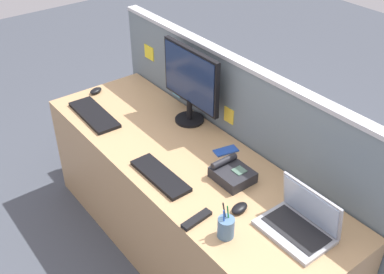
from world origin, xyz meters
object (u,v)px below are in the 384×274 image
(laptop, at_px, (301,221))
(desk_phone, at_px, (232,174))
(cell_phone_blue_case, at_px, (226,151))
(desktop_monitor, at_px, (190,81))
(keyboard_main, at_px, (94,115))
(computer_mouse_left_hand, at_px, (96,91))
(keyboard_spare, at_px, (160,176))
(pen_cup, at_px, (226,227))
(computer_mouse_right_hand, at_px, (239,208))
(tv_remote, at_px, (197,219))

(laptop, height_order, desk_phone, laptop)
(laptop, relative_size, cell_phone_blue_case, 2.42)
(desktop_monitor, xyz_separation_m, keyboard_main, (-0.42, -0.47, -0.27))
(computer_mouse_left_hand, bearing_deg, desktop_monitor, 3.67)
(keyboard_spare, height_order, pen_cup, pen_cup)
(laptop, distance_m, computer_mouse_right_hand, 0.30)
(desktop_monitor, bearing_deg, pen_cup, -28.40)
(computer_mouse_left_hand, bearing_deg, pen_cup, -26.52)
(keyboard_spare, relative_size, pen_cup, 2.14)
(keyboard_main, distance_m, pen_cup, 1.32)
(pen_cup, height_order, cell_phone_blue_case, pen_cup)
(laptop, xyz_separation_m, desk_phone, (-0.48, -0.00, -0.02))
(computer_mouse_left_hand, distance_m, tv_remote, 1.45)
(laptop, height_order, keyboard_spare, laptop)
(keyboard_spare, bearing_deg, keyboard_main, 178.01)
(desktop_monitor, bearing_deg, computer_mouse_right_hand, -21.53)
(tv_remote, bearing_deg, pen_cup, 11.02)
(laptop, bearing_deg, computer_mouse_right_hand, -153.03)
(keyboard_spare, relative_size, cell_phone_blue_case, 2.84)
(desktop_monitor, bearing_deg, keyboard_main, -132.08)
(desktop_monitor, relative_size, computer_mouse_left_hand, 5.02)
(laptop, xyz_separation_m, computer_mouse_right_hand, (-0.27, -0.14, -0.04))
(desk_phone, height_order, tv_remote, desk_phone)
(pen_cup, bearing_deg, computer_mouse_left_hand, 173.63)
(laptop, relative_size, keyboard_spare, 0.85)
(desktop_monitor, height_order, cell_phone_blue_case, desktop_monitor)
(computer_mouse_left_hand, height_order, cell_phone_blue_case, computer_mouse_left_hand)
(cell_phone_blue_case, bearing_deg, tv_remote, -42.22)
(tv_remote, bearing_deg, computer_mouse_left_hand, 165.34)
(computer_mouse_right_hand, distance_m, tv_remote, 0.22)
(laptop, bearing_deg, computer_mouse_left_hand, -176.02)
(desktop_monitor, height_order, keyboard_spare, desktop_monitor)
(keyboard_spare, bearing_deg, pen_cup, -0.96)
(tv_remote, bearing_deg, desk_phone, 105.69)
(keyboard_main, height_order, computer_mouse_left_hand, computer_mouse_left_hand)
(keyboard_spare, xyz_separation_m, tv_remote, (0.38, -0.05, -0.00))
(laptop, bearing_deg, desk_phone, -179.71)
(desktop_monitor, xyz_separation_m, keyboard_spare, (0.36, -0.48, -0.27))
(keyboard_spare, height_order, computer_mouse_right_hand, computer_mouse_right_hand)
(pen_cup, bearing_deg, laptop, 58.49)
(computer_mouse_right_hand, bearing_deg, computer_mouse_left_hand, 170.44)
(desk_phone, height_order, keyboard_main, desk_phone)
(keyboard_main, relative_size, keyboard_spare, 1.13)
(desk_phone, bearing_deg, desktop_monitor, 162.90)
(laptop, distance_m, cell_phone_blue_case, 0.70)
(desk_phone, bearing_deg, pen_cup, -45.62)
(desktop_monitor, distance_m, laptop, 1.12)
(laptop, height_order, cell_phone_blue_case, laptop)
(pen_cup, xyz_separation_m, cell_phone_blue_case, (-0.50, 0.44, -0.05))
(computer_mouse_left_hand, height_order, pen_cup, pen_cup)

